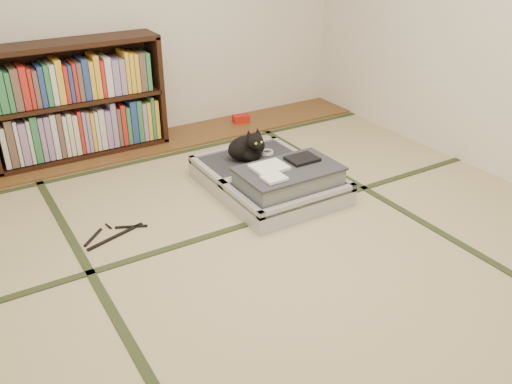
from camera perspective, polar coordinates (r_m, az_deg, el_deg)
floor at (r=3.20m, az=2.50°, el=-6.68°), size 4.50×4.50×0.00m
wood_strip at (r=4.79m, az=-10.85°, el=5.10°), size 4.00×0.50×0.02m
red_item at (r=5.15m, az=-1.60°, el=7.74°), size 0.17×0.12×0.07m
tatami_borders at (r=3.55m, az=-1.90°, el=-2.80°), size 4.00×4.50×0.01m
bookcase at (r=4.56m, az=-18.33°, el=8.96°), size 1.37×0.31×0.92m
suitcase at (r=3.83m, az=1.67°, el=1.34°), size 0.77×1.02×0.30m
cat at (r=3.99m, az=-0.80°, el=4.70°), size 0.34×0.34×0.28m
cable_coil at (r=4.14m, az=1.14°, el=4.19°), size 0.11×0.11×0.03m
hanger at (r=3.49m, az=-14.72°, el=-4.30°), size 0.42×0.25×0.01m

